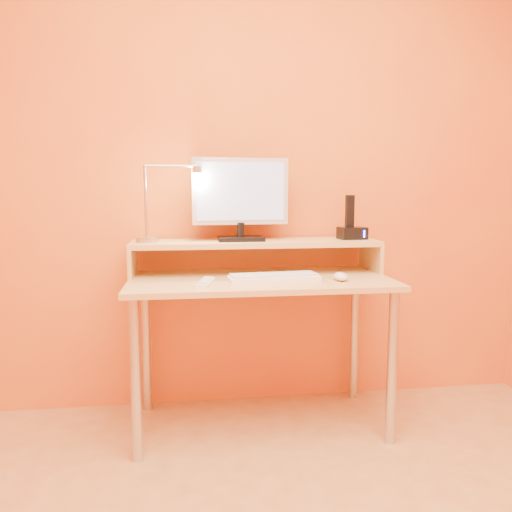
{
  "coord_description": "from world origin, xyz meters",
  "views": [
    {
      "loc": [
        -0.32,
        -1.05,
        1.11
      ],
      "look_at": [
        -0.03,
        1.13,
        0.83
      ],
      "focal_mm": 34.56,
      "sensor_mm": 36.0,
      "label": 1
    }
  ],
  "objects": [
    {
      "name": "wall_back",
      "position": [
        0.0,
        1.5,
        1.25
      ],
      "size": [
        3.0,
        0.04,
        2.5
      ],
      "primitive_type": "cube",
      "color": "orange",
      "rests_on": "floor"
    },
    {
      "name": "desk_leg_fl",
      "position": [
        -0.55,
        0.93,
        0.35
      ],
      "size": [
        0.04,
        0.04,
        0.69
      ],
      "primitive_type": "cylinder",
      "color": "#BDBDBF",
      "rests_on": "floor"
    },
    {
      "name": "desk_leg_fr",
      "position": [
        0.55,
        0.93,
        0.35
      ],
      "size": [
        0.04,
        0.04,
        0.69
      ],
      "primitive_type": "cylinder",
      "color": "#BDBDBF",
      "rests_on": "floor"
    },
    {
      "name": "desk_leg_bl",
      "position": [
        -0.55,
        1.43,
        0.35
      ],
      "size": [
        0.04,
        0.04,
        0.69
      ],
      "primitive_type": "cylinder",
      "color": "#BDBDBF",
      "rests_on": "floor"
    },
    {
      "name": "desk_leg_br",
      "position": [
        0.55,
        1.43,
        0.35
      ],
      "size": [
        0.04,
        0.04,
        0.69
      ],
      "primitive_type": "cylinder",
      "color": "#BDBDBF",
      "rests_on": "floor"
    },
    {
      "name": "desk_lower",
      "position": [
        0.0,
        1.18,
        0.71
      ],
      "size": [
        1.2,
        0.6,
        0.02
      ],
      "primitive_type": "cube",
      "color": "#DEB46A",
      "rests_on": "floor"
    },
    {
      "name": "shelf_riser_left",
      "position": [
        -0.59,
        1.33,
        0.79
      ],
      "size": [
        0.02,
        0.3,
        0.14
      ],
      "primitive_type": "cube",
      "color": "#DEB46A",
      "rests_on": "desk_lower"
    },
    {
      "name": "shelf_riser_right",
      "position": [
        0.59,
        1.33,
        0.79
      ],
      "size": [
        0.02,
        0.3,
        0.14
      ],
      "primitive_type": "cube",
      "color": "#DEB46A",
      "rests_on": "desk_lower"
    },
    {
      "name": "desk_shelf",
      "position": [
        0.0,
        1.33,
        0.87
      ],
      "size": [
        1.2,
        0.3,
        0.02
      ],
      "primitive_type": "cube",
      "color": "#DEB46A",
      "rests_on": "desk_lower"
    },
    {
      "name": "monitor_foot",
      "position": [
        -0.07,
        1.33,
        0.89
      ],
      "size": [
        0.22,
        0.16,
        0.02
      ],
      "primitive_type": "cube",
      "color": "black",
      "rests_on": "desk_shelf"
    },
    {
      "name": "monitor_neck",
      "position": [
        -0.07,
        1.33,
        0.93
      ],
      "size": [
        0.04,
        0.04,
        0.07
      ],
      "primitive_type": "cylinder",
      "color": "black",
      "rests_on": "monitor_foot"
    },
    {
      "name": "monitor_panel",
      "position": [
        -0.07,
        1.34,
        1.12
      ],
      "size": [
        0.47,
        0.07,
        0.32
      ],
      "primitive_type": "cube",
      "rotation": [
        0.0,
        0.0,
        0.07
      ],
      "color": "silver",
      "rests_on": "monitor_neck"
    },
    {
      "name": "monitor_back",
      "position": [
        -0.07,
        1.36,
        1.12
      ],
      "size": [
        0.42,
        0.04,
        0.27
      ],
      "primitive_type": "cube",
      "rotation": [
        0.0,
        0.0,
        0.07
      ],
      "color": "black",
      "rests_on": "monitor_panel"
    },
    {
      "name": "monitor_screen",
      "position": [
        -0.07,
        1.32,
        1.12
      ],
      "size": [
        0.43,
        0.03,
        0.28
      ],
      "primitive_type": "cube",
      "rotation": [
        0.0,
        0.0,
        0.07
      ],
      "color": "#99B1DD",
      "rests_on": "monitor_panel"
    },
    {
      "name": "lamp_base",
      "position": [
        -0.52,
        1.3,
        0.89
      ],
      "size": [
        0.1,
        0.1,
        0.02
      ],
      "primitive_type": "cylinder",
      "color": "#BDBDBF",
      "rests_on": "desk_shelf"
    },
    {
      "name": "lamp_post",
      "position": [
        -0.52,
        1.3,
        1.07
      ],
      "size": [
        0.01,
        0.01,
        0.33
      ],
      "primitive_type": "cylinder",
      "color": "#BDBDBF",
      "rests_on": "lamp_base"
    },
    {
      "name": "lamp_arm",
      "position": [
        -0.4,
        1.3,
        1.24
      ],
      "size": [
        0.24,
        0.01,
        0.01
      ],
      "primitive_type": "cylinder",
      "rotation": [
        0.0,
        1.57,
        0.0
      ],
      "color": "#BDBDBF",
      "rests_on": "lamp_post"
    },
    {
      "name": "lamp_head",
      "position": [
        -0.28,
        1.3,
        1.22
      ],
      "size": [
        0.04,
        0.04,
        0.03
      ],
      "primitive_type": "cylinder",
      "color": "#BDBDBF",
      "rests_on": "lamp_arm"
    },
    {
      "name": "lamp_bulb",
      "position": [
        -0.28,
        1.3,
        1.2
      ],
      "size": [
        0.03,
        0.03,
        0.0
      ],
      "primitive_type": "cylinder",
      "color": "#FFEAC6",
      "rests_on": "lamp_head"
    },
    {
      "name": "phone_dock",
      "position": [
        0.49,
        1.33,
        0.91
      ],
      "size": [
        0.14,
        0.11,
        0.06
      ],
      "primitive_type": "cube",
      "rotation": [
        0.0,
        0.0,
        0.1
      ],
      "color": "black",
      "rests_on": "desk_shelf"
    },
    {
      "name": "phone_handset",
      "position": [
        0.47,
        1.33,
        1.02
      ],
      "size": [
        0.04,
        0.03,
        0.16
      ],
      "primitive_type": "cube",
      "rotation": [
        0.0,
        0.0,
        0.1
      ],
      "color": "black",
      "rests_on": "phone_dock"
    },
    {
      "name": "phone_led",
      "position": [
        0.53,
        1.28,
        0.91
      ],
      "size": [
        0.01,
        0.0,
        0.04
      ],
      "primitive_type": "cube",
      "color": "#3A51FF",
      "rests_on": "phone_dock"
    },
    {
      "name": "keyboard",
      "position": [
        0.05,
        1.09,
        0.73
      ],
      "size": [
        0.42,
        0.17,
        0.02
      ],
      "primitive_type": "cube",
      "rotation": [
        0.0,
        0.0,
        0.1
      ],
      "color": "white",
      "rests_on": "desk_lower"
    },
    {
      "name": "mouse",
      "position": [
        0.35,
        1.06,
        0.74
      ],
      "size": [
        0.07,
        0.11,
        0.04
      ],
      "primitive_type": "ellipsoid",
      "rotation": [
        0.0,
        0.0,
        -0.07
      ],
      "color": "white",
      "rests_on": "desk_lower"
    },
    {
      "name": "remote_control",
      "position": [
        -0.26,
        1.03,
        0.73
      ],
      "size": [
        0.09,
        0.2,
        0.02
      ],
      "primitive_type": "cube",
      "rotation": [
        0.0,
        0.0,
        -0.22
      ],
      "color": "white",
      "rests_on": "desk_lower"
    }
  ]
}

